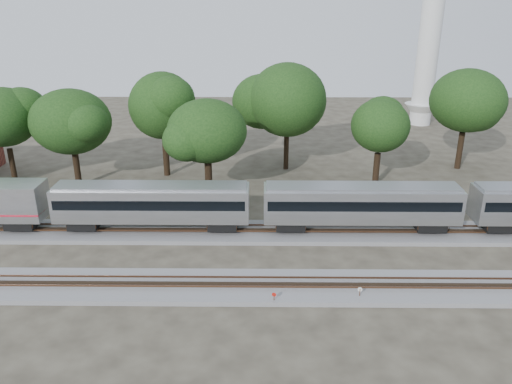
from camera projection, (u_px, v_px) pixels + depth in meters
ground at (218, 264)px, 43.63m from camera, size 160.00×160.00×0.00m
track_far at (223, 232)px, 49.15m from camera, size 160.00×5.00×0.73m
track_near at (214, 286)px, 39.83m from camera, size 160.00×5.00×0.73m
switch_stand_red at (274, 297)px, 37.57m from camera, size 0.33×0.12×1.06m
switch_stand_white at (360, 292)px, 38.11m from camera, size 0.36×0.07×1.15m
switch_lever at (271, 298)px, 38.40m from camera, size 0.55×0.39×0.30m
tree_1 at (4, 117)px, 59.48m from camera, size 8.65×8.65×12.20m
tree_2 at (71, 122)px, 58.96m from camera, size 8.25×8.25×11.63m
tree_3 at (163, 106)px, 62.48m from camera, size 9.35×9.35×13.18m
tree_4 at (207, 131)px, 55.24m from camera, size 8.14×8.14×11.48m
tree_5 at (287, 100)px, 64.78m from camera, size 9.61×9.61×13.55m
tree_6 at (380, 126)px, 59.80m from camera, size 7.61×7.61×10.72m
tree_7 at (467, 101)px, 65.05m from camera, size 9.45×9.45×13.33m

